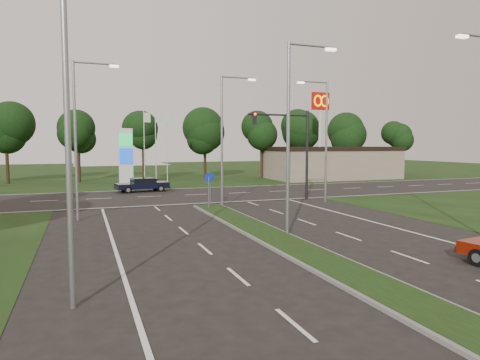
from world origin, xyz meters
name	(u,v)px	position (x,y,z in m)	size (l,w,h in m)	color
ground	(346,274)	(0.00, 0.00, 0.00)	(160.00, 160.00, 0.00)	black
verge_far	(139,173)	(0.00, 55.00, 0.00)	(160.00, 50.00, 0.02)	black
cross_road	(185,195)	(0.00, 24.00, 0.00)	(160.00, 12.00, 0.02)	black
median_kerb	(291,246)	(0.00, 4.00, 0.06)	(2.00, 26.00, 0.12)	slate
commercial_building	(330,163)	(22.00, 36.00, 2.00)	(16.00, 9.00, 4.00)	gray
streetlight_median_near	(292,128)	(1.00, 6.00, 5.08)	(2.53, 0.22, 9.00)	gray
streetlight_median_far	(225,134)	(1.00, 16.00, 5.08)	(2.53, 0.22, 9.00)	gray
streetlight_left_near	(75,115)	(-8.30, 0.00, 5.08)	(2.53, 0.22, 9.00)	gray
streetlight_left_far	(79,131)	(-8.30, 14.00, 5.08)	(2.53, 0.22, 9.00)	gray
streetlight_right_far	(324,135)	(8.80, 16.00, 5.08)	(2.53, 0.22, 9.00)	gray
traffic_signal	(292,141)	(7.19, 18.00, 4.65)	(5.10, 0.42, 7.00)	black
median_signs	(209,183)	(0.00, 16.40, 1.71)	(1.16, 1.76, 2.38)	gray
gas_pylon	(128,156)	(-3.79, 33.05, 3.20)	(5.80, 1.26, 8.00)	silver
mcdonalds_sign	(320,113)	(18.00, 31.97, 7.99)	(2.20, 0.47, 10.40)	silver
treeline_far	(155,124)	(0.10, 39.93, 6.83)	(6.00, 6.00, 9.90)	black
navy_sedan	(142,184)	(-3.03, 28.00, 0.69)	(4.86, 2.47, 1.28)	black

